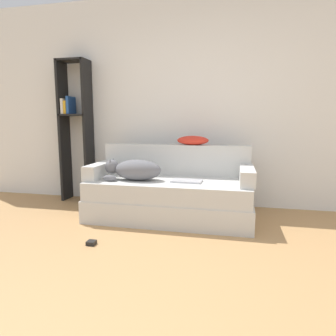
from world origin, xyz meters
TOP-DOWN VIEW (x-y plane):
  - ground_plane at (0.00, 0.00)m, footprint 20.00×20.00m
  - wall_back at (0.00, 2.44)m, footprint 7.08×0.06m
  - couch at (-0.24, 1.71)m, footprint 1.83×0.83m
  - couch_backrest at (-0.24, 2.06)m, footprint 1.79×0.15m
  - couch_arm_left at (-1.08, 1.71)m, footprint 0.15×0.64m
  - couch_arm_right at (0.60, 1.71)m, footprint 0.15×0.64m
  - dog at (-0.62, 1.62)m, footprint 0.65×0.31m
  - laptop at (-0.03, 1.65)m, footprint 0.34×0.22m
  - throw_pillow at (-0.03, 2.06)m, footprint 0.38×0.21m
  - bookshelf at (-1.69, 2.26)m, footprint 0.41×0.26m
  - power_adapter at (-0.77, 0.82)m, footprint 0.08×0.08m

SIDE VIEW (x-z plane):
  - ground_plane at x=0.00m, z-range 0.00..0.00m
  - power_adapter at x=-0.77m, z-range 0.00..0.04m
  - couch at x=-0.24m, z-range 0.00..0.44m
  - laptop at x=-0.03m, z-range 0.45..0.47m
  - couch_arm_left at x=-1.08m, z-range 0.45..0.61m
  - couch_arm_right at x=0.60m, z-range 0.45..0.61m
  - dog at x=-0.62m, z-range 0.45..0.69m
  - couch_backrest at x=-0.24m, z-range 0.45..0.82m
  - throw_pillow at x=-0.03m, z-range 0.82..0.93m
  - bookshelf at x=-1.69m, z-range 0.10..2.02m
  - wall_back at x=0.00m, z-range 0.00..2.70m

